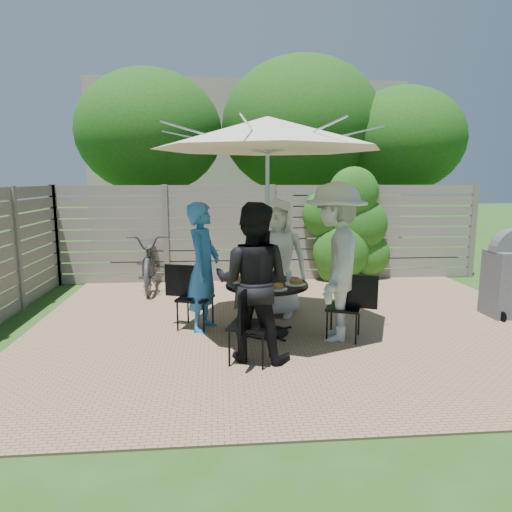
{
  "coord_description": "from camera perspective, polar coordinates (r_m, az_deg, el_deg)",
  "views": [
    {
      "loc": [
        -1.06,
        -5.58,
        1.94
      ],
      "look_at": [
        -0.56,
        0.14,
        0.98
      ],
      "focal_mm": 32.0,
      "sensor_mm": 36.0,
      "label": 1
    }
  ],
  "objects": [
    {
      "name": "plate_back",
      "position": [
        6.04,
        2.02,
        -2.42
      ],
      "size": [
        0.26,
        0.26,
        0.06
      ],
      "color": "white",
      "rests_on": "patio_table"
    },
    {
      "name": "patio_table",
      "position": [
        5.75,
        1.37,
        -5.36
      ],
      "size": [
        1.27,
        1.27,
        0.67
      ],
      "rotation": [
        0.0,
        0.0,
        -0.3
      ],
      "color": "black",
      "rests_on": "ground"
    },
    {
      "name": "person_back",
      "position": [
        6.46,
        2.76,
        -0.3
      ],
      "size": [
        0.94,
        0.75,
        1.68
      ],
      "primitive_type": "imported",
      "rotation": [
        0.0,
        0.0,
        5.98
      ],
      "color": "silver",
      "rests_on": "ground"
    },
    {
      "name": "chair_front",
      "position": [
        4.91,
        -0.78,
        -10.53
      ],
      "size": [
        0.52,
        0.66,
        0.86
      ],
      "rotation": [
        0.0,
        0.0,
        1.24
      ],
      "color": "black",
      "rests_on": "ground"
    },
    {
      "name": "syrup_jug",
      "position": [
        5.74,
        0.89,
        -2.48
      ],
      "size": [
        0.09,
        0.09,
        0.16
      ],
      "primitive_type": "cylinder",
      "color": "#59280C",
      "rests_on": "patio_table"
    },
    {
      "name": "person_left",
      "position": [
        5.87,
        -6.6,
        -1.42
      ],
      "size": [
        0.56,
        0.7,
        1.66
      ],
      "primitive_type": "imported",
      "rotation": [
        0.0,
        0.0,
        7.56
      ],
      "color": "#2B70BA",
      "rests_on": "ground"
    },
    {
      "name": "umbrella",
      "position": [
        5.58,
        1.46,
        15.09
      ],
      "size": [
        3.45,
        3.45,
        2.68
      ],
      "rotation": [
        0.0,
        0.0,
        -0.3
      ],
      "color": "silver",
      "rests_on": "ground"
    },
    {
      "name": "plate_extra",
      "position": [
        5.37,
        2.68,
        -3.93
      ],
      "size": [
        0.24,
        0.24,
        0.06
      ],
      "color": "white",
      "rests_on": "patio_table"
    },
    {
      "name": "chair_right",
      "position": [
        5.71,
        11.0,
        -7.89
      ],
      "size": [
        0.63,
        0.52,
        0.82
      ],
      "rotation": [
        0.0,
        0.0,
        2.74
      ],
      "color": "black",
      "rests_on": "ground"
    },
    {
      "name": "chair_back",
      "position": [
        6.71,
        2.93,
        -4.64
      ],
      "size": [
        0.64,
        0.76,
        1.0
      ],
      "rotation": [
        0.0,
        0.0,
        4.28
      ],
      "color": "black",
      "rests_on": "ground"
    },
    {
      "name": "bicycle",
      "position": [
        8.39,
        -12.97,
        -0.53
      ],
      "size": [
        0.8,
        1.98,
        1.02
      ],
      "primitive_type": "imported",
      "rotation": [
        0.0,
        0.0,
        0.07
      ],
      "color": "#333338",
      "rests_on": "ground"
    },
    {
      "name": "person_front",
      "position": [
        4.86,
        -0.44,
        -3.35
      ],
      "size": [
        0.99,
        0.87,
        1.72
      ],
      "primitive_type": "imported",
      "rotation": [
        0.0,
        0.0,
        2.84
      ],
      "color": "black",
      "rests_on": "ground"
    },
    {
      "name": "chair_left",
      "position": [
        6.05,
        -7.71,
        -6.73
      ],
      "size": [
        0.65,
        0.52,
        0.85
      ],
      "rotation": [
        0.0,
        0.0,
        5.96
      ],
      "color": "black",
      "rests_on": "ground"
    },
    {
      "name": "plate_left",
      "position": [
        5.77,
        -2.14,
        -2.99
      ],
      "size": [
        0.26,
        0.26,
        0.06
      ],
      "color": "white",
      "rests_on": "patio_table"
    },
    {
      "name": "coffee_cup",
      "position": [
        5.88,
        2.74,
        -2.4
      ],
      "size": [
        0.08,
        0.08,
        0.12
      ],
      "primitive_type": "cylinder",
      "color": "#C6B293",
      "rests_on": "patio_table"
    },
    {
      "name": "glass_right",
      "position": [
        5.74,
        4.13,
        -2.6
      ],
      "size": [
        0.07,
        0.07,
        0.14
      ],
      "primitive_type": "cylinder",
      "color": "silver",
      "rests_on": "patio_table"
    },
    {
      "name": "glass_left",
      "position": [
        5.63,
        -1.41,
        -2.81
      ],
      "size": [
        0.07,
        0.07,
        0.14
      ],
      "primitive_type": "cylinder",
      "color": "silver",
      "rests_on": "patio_table"
    },
    {
      "name": "plate_right",
      "position": [
        5.64,
        4.99,
        -3.32
      ],
      "size": [
        0.26,
        0.26,
        0.06
      ],
      "color": "white",
      "rests_on": "patio_table"
    },
    {
      "name": "plate_front",
      "position": [
        5.35,
        0.66,
        -3.99
      ],
      "size": [
        0.26,
        0.26,
        0.06
      ],
      "color": "white",
      "rests_on": "patio_table"
    },
    {
      "name": "backyard_envelope",
      "position": [
        15.93,
        -0.88,
        11.95
      ],
      "size": [
        60.0,
        60.0,
        5.0
      ],
      "color": "#264D18",
      "rests_on": "ground"
    },
    {
      "name": "bbq_grill",
      "position": [
        7.38,
        29.21,
        -2.34
      ],
      "size": [
        0.63,
        0.48,
        1.27
      ],
      "rotation": [
        0.0,
        0.0,
        0.01
      ],
      "color": "#5A5A5F",
      "rests_on": "ground"
    },
    {
      "name": "person_right",
      "position": [
        5.55,
        9.85,
        -0.78
      ],
      "size": [
        1.05,
        1.4,
        1.92
      ],
      "primitive_type": "imported",
      "rotation": [
        0.0,
        0.0,
        4.41
      ],
      "color": "beige",
      "rests_on": "ground"
    },
    {
      "name": "glass_back",
      "position": [
        5.95,
        0.86,
        -2.15
      ],
      "size": [
        0.07,
        0.07,
        0.14
      ],
      "primitive_type": "cylinder",
      "color": "silver",
      "rests_on": "patio_table"
    }
  ]
}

